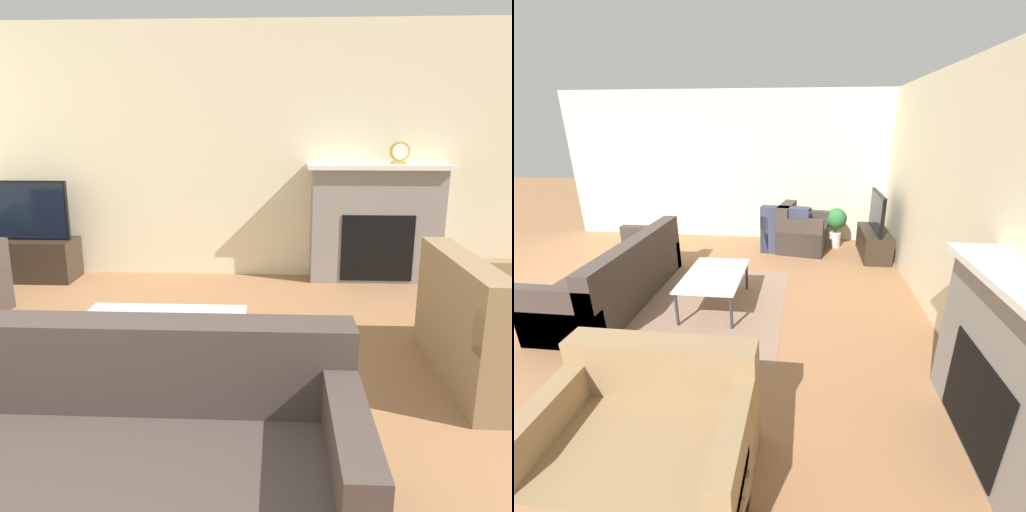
# 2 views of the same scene
# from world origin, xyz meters

# --- Properties ---
(ground_plane) EXTENTS (20.00, 20.00, 0.00)m
(ground_plane) POSITION_xyz_m (0.00, 0.00, 0.00)
(ground_plane) COLOR #936642
(wall_back) EXTENTS (8.73, 0.06, 2.70)m
(wall_back) POSITION_xyz_m (0.00, 4.64, 1.35)
(wall_back) COLOR beige
(wall_back) RESTS_ON ground_plane
(wall_left) EXTENTS (0.06, 7.61, 2.70)m
(wall_left) POSITION_xyz_m (-2.89, 2.30, 1.35)
(wall_left) COLOR beige
(wall_left) RESTS_ON ground_plane
(area_rug) EXTENTS (2.27, 1.89, 0.00)m
(area_rug) POSITION_xyz_m (-0.04, 1.96, 0.00)
(area_rug) COLOR #896B56
(area_rug) RESTS_ON ground_plane
(fireplace) EXTENTS (1.49, 0.37, 1.26)m
(fireplace) POSITION_xyz_m (1.75, 4.45, 0.65)
(fireplace) COLOR gray
(fireplace) RESTS_ON ground_plane
(tv_stand) EXTENTS (1.07, 0.44, 0.45)m
(tv_stand) POSITION_xyz_m (-2.05, 4.31, 0.22)
(tv_stand) COLOR #2D2319
(tv_stand) RESTS_ON ground_plane
(tv) EXTENTS (1.01, 0.06, 0.64)m
(tv) POSITION_xyz_m (-2.05, 4.31, 0.76)
(tv) COLOR black
(tv) RESTS_ON tv_stand
(couch_sectional) EXTENTS (2.26, 0.87, 0.82)m
(couch_sectional) POSITION_xyz_m (-0.09, 0.81, 0.29)
(couch_sectional) COLOR #3D332D
(couch_sectional) RESTS_ON ground_plane
(couch_loveseat) EXTENTS (0.90, 1.25, 0.82)m
(couch_loveseat) POSITION_xyz_m (2.19, 2.25, 0.29)
(couch_loveseat) COLOR #8C704C
(couch_loveseat) RESTS_ON ground_plane
(armchair_by_window) EXTENTS (0.90, 0.88, 0.82)m
(armchair_by_window) POSITION_xyz_m (-2.27, 2.81, 0.30)
(armchair_by_window) COLOR #33384C
(armchair_by_window) RESTS_ON ground_plane
(armchair_accent) EXTENTS (0.89, 0.91, 0.82)m
(armchair_accent) POSITION_xyz_m (-2.18, 3.06, 0.30)
(armchair_accent) COLOR #3D332D
(armchair_accent) RESTS_ON ground_plane
(coffee_table) EXTENTS (1.07, 0.69, 0.42)m
(coffee_table) POSITION_xyz_m (-0.04, 2.07, 0.38)
(coffee_table) COLOR #333338
(coffee_table) RESTS_ON ground_plane
(potted_plant) EXTENTS (0.38, 0.38, 0.72)m
(potted_plant) POSITION_xyz_m (-2.44, 3.69, 0.46)
(potted_plant) COLOR beige
(potted_plant) RESTS_ON ground_plane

